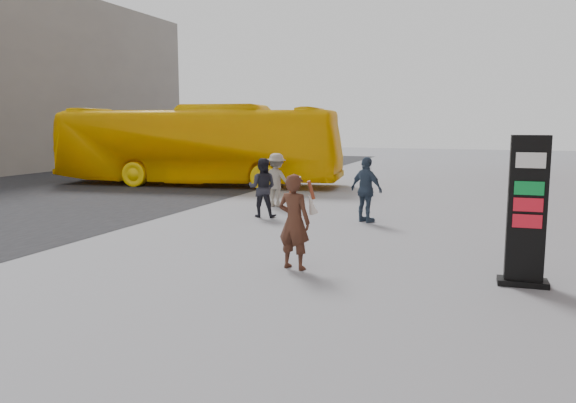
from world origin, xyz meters
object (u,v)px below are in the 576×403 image
(woman, at_px, (294,220))
(pedestrian_b, at_px, (276,180))
(pedestrian_a, at_px, (262,188))
(info_pylon, at_px, (527,212))
(bus, at_px, (198,145))
(pedestrian_c, at_px, (366,190))

(woman, distance_m, pedestrian_b, 7.70)
(woman, height_order, pedestrian_b, woman)
(pedestrian_a, bearing_deg, info_pylon, 134.68)
(info_pylon, bearing_deg, bus, 134.54)
(woman, xyz_separation_m, pedestrian_c, (0.19, 5.25, -0.02))
(woman, bearing_deg, pedestrian_c, -80.56)
(pedestrian_a, bearing_deg, woman, 108.86)
(woman, relative_size, pedestrian_b, 1.03)
(info_pylon, height_order, woman, info_pylon)
(woman, height_order, pedestrian_c, pedestrian_c)
(info_pylon, xyz_separation_m, pedestrian_c, (-3.71, 4.96, -0.35))
(woman, height_order, bus, bus)
(info_pylon, distance_m, pedestrian_a, 8.20)
(pedestrian_c, bearing_deg, pedestrian_b, 0.25)
(info_pylon, xyz_separation_m, pedestrian_a, (-6.65, 4.77, -0.40))
(info_pylon, bearing_deg, woman, -178.45)
(bus, distance_m, pedestrian_c, 10.94)
(pedestrian_b, relative_size, pedestrian_c, 0.97)
(info_pylon, height_order, pedestrian_a, info_pylon)
(woman, relative_size, bus, 0.14)
(bus, height_order, pedestrian_c, bus)
(pedestrian_b, xyz_separation_m, pedestrian_c, (3.30, -1.80, 0.03))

